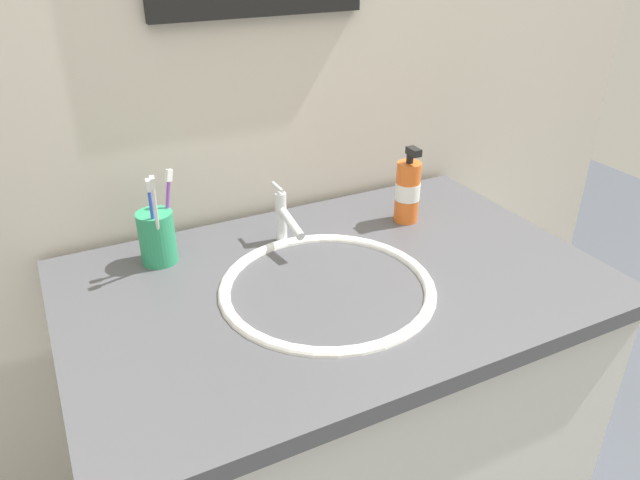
{
  "coord_description": "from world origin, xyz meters",
  "views": [
    {
      "loc": [
        -0.47,
        -0.87,
        1.49
      ],
      "look_at": [
        -0.03,
        0.01,
        0.96
      ],
      "focal_mm": 33.54,
      "sensor_mm": 36.0,
      "label": 1
    }
  ],
  "objects_px": {
    "toothbrush_cup": "(157,237)",
    "soap_dispenser": "(408,191)",
    "toothbrush_blue": "(153,217)",
    "toothbrush_purple": "(167,208)",
    "faucet": "(284,218)",
    "toothbrush_white": "(156,216)"
  },
  "relations": [
    {
      "from": "toothbrush_cup",
      "to": "toothbrush_blue",
      "type": "relative_size",
      "value": 0.57
    },
    {
      "from": "soap_dispenser",
      "to": "toothbrush_white",
      "type": "bearing_deg",
      "value": 177.1
    },
    {
      "from": "faucet",
      "to": "toothbrush_cup",
      "type": "bearing_deg",
      "value": 169.8
    },
    {
      "from": "toothbrush_cup",
      "to": "toothbrush_blue",
      "type": "height_order",
      "value": "toothbrush_blue"
    },
    {
      "from": "faucet",
      "to": "soap_dispenser",
      "type": "xyz_separation_m",
      "value": [
        0.3,
        -0.02,
        0.01
      ]
    },
    {
      "from": "toothbrush_blue",
      "to": "toothbrush_white",
      "type": "relative_size",
      "value": 0.93
    },
    {
      "from": "toothbrush_cup",
      "to": "toothbrush_purple",
      "type": "relative_size",
      "value": 0.6
    },
    {
      "from": "toothbrush_cup",
      "to": "soap_dispenser",
      "type": "relative_size",
      "value": 0.61
    },
    {
      "from": "faucet",
      "to": "soap_dispenser",
      "type": "bearing_deg",
      "value": -4.35
    },
    {
      "from": "toothbrush_purple",
      "to": "soap_dispenser",
      "type": "distance_m",
      "value": 0.53
    },
    {
      "from": "toothbrush_blue",
      "to": "toothbrush_purple",
      "type": "height_order",
      "value": "toothbrush_blue"
    },
    {
      "from": "toothbrush_cup",
      "to": "soap_dispenser",
      "type": "height_order",
      "value": "soap_dispenser"
    },
    {
      "from": "toothbrush_cup",
      "to": "soap_dispenser",
      "type": "distance_m",
      "value": 0.56
    },
    {
      "from": "toothbrush_purple",
      "to": "faucet",
      "type": "bearing_deg",
      "value": -14.03
    },
    {
      "from": "toothbrush_purple",
      "to": "soap_dispenser",
      "type": "xyz_separation_m",
      "value": [
        0.53,
        -0.08,
        -0.03
      ]
    },
    {
      "from": "toothbrush_white",
      "to": "toothbrush_blue",
      "type": "bearing_deg",
      "value": 106.25
    },
    {
      "from": "toothbrush_blue",
      "to": "soap_dispenser",
      "type": "relative_size",
      "value": 1.06
    },
    {
      "from": "toothbrush_purple",
      "to": "toothbrush_blue",
      "type": "bearing_deg",
      "value": -136.12
    },
    {
      "from": "toothbrush_cup",
      "to": "soap_dispenser",
      "type": "xyz_separation_m",
      "value": [
        0.56,
        -0.07,
        0.02
      ]
    },
    {
      "from": "faucet",
      "to": "toothbrush_purple",
      "type": "height_order",
      "value": "toothbrush_purple"
    },
    {
      "from": "toothbrush_cup",
      "to": "toothbrush_white",
      "type": "height_order",
      "value": "toothbrush_white"
    },
    {
      "from": "toothbrush_blue",
      "to": "toothbrush_white",
      "type": "xyz_separation_m",
      "value": [
        0.0,
        -0.02,
        0.01
      ]
    }
  ]
}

